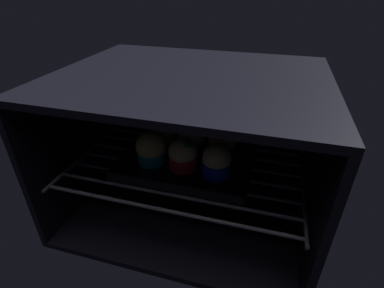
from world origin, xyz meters
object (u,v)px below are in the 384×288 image
at_px(muffin_row1_col0, 163,134).
at_px(muffin_row2_col2, 228,128).
at_px(muffin_row0_col1, 184,155).
at_px(muffin_row2_col1, 200,125).
at_px(muffin_row1_col2, 222,143).
at_px(muffin_row1_col1, 192,140).
at_px(muffin_row0_col2, 217,162).
at_px(baking_tray, 192,153).
at_px(muffin_row2_col0, 174,121).
at_px(muffin_row0_col0, 151,149).

relative_size(muffin_row1_col0, muffin_row2_col2, 1.06).
bearing_deg(muffin_row0_col1, muffin_row1_col0, 137.00).
bearing_deg(muffin_row2_col1, muffin_row1_col2, -47.83).
bearing_deg(muffin_row1_col1, muffin_row0_col2, -44.56).
bearing_deg(baking_tray, muffin_row2_col0, 133.37).
relative_size(muffin_row0_col0, muffin_row1_col0, 0.90).
xyz_separation_m(muffin_row0_col0, muffin_row2_col1, (0.08, 0.15, -0.00)).
bearing_deg(baking_tray, muffin_row2_col1, 89.87).
relative_size(baking_tray, muffin_row2_col2, 3.78).
distance_m(muffin_row1_col2, muffin_row2_col2, 0.08).
bearing_deg(muffin_row0_col1, muffin_row1_col1, 90.22).
height_order(muffin_row1_col0, muffin_row1_col2, muffin_row1_col0).
height_order(muffin_row1_col0, muffin_row2_col2, muffin_row1_col0).
xyz_separation_m(muffin_row0_col1, muffin_row1_col2, (0.07, 0.07, 0.00)).
bearing_deg(muffin_row2_col0, muffin_row0_col1, -63.48).
relative_size(muffin_row2_col0, muffin_row2_col2, 0.98).
xyz_separation_m(muffin_row0_col1, muffin_row2_col2, (0.07, 0.15, 0.00)).
height_order(muffin_row1_col1, muffin_row2_col0, muffin_row2_col0).
relative_size(muffin_row0_col0, muffin_row2_col1, 1.04).
relative_size(muffin_row0_col0, muffin_row1_col2, 0.92).
relative_size(muffin_row0_col2, muffin_row2_col0, 0.93).
xyz_separation_m(muffin_row0_col1, muffin_row2_col1, (-0.00, 0.16, 0.00)).
relative_size(baking_tray, muffin_row1_col0, 3.57).
bearing_deg(muffin_row2_col2, muffin_row1_col1, -132.75).
distance_m(muffin_row0_col2, muffin_row2_col0, 0.22).
bearing_deg(muffin_row0_col0, muffin_row1_col1, 40.73).
distance_m(muffin_row0_col0, muffin_row2_col0, 0.15).
relative_size(muffin_row0_col1, muffin_row0_col2, 1.03).
distance_m(baking_tray, muffin_row1_col2, 0.09).
bearing_deg(muffin_row1_col2, muffin_row0_col0, -155.73).
bearing_deg(muffin_row2_col0, muffin_row2_col2, -0.89).
height_order(muffin_row1_col2, muffin_row2_col0, muffin_row1_col2).
bearing_deg(muffin_row0_col0, muffin_row1_col2, 24.27).
relative_size(muffin_row1_col1, muffin_row2_col0, 0.96).
bearing_deg(muffin_row0_col2, muffin_row2_col0, 134.02).
bearing_deg(muffin_row2_col1, muffin_row0_col2, -63.87).
relative_size(muffin_row0_col1, muffin_row1_col0, 0.88).
height_order(muffin_row1_col2, muffin_row2_col1, muffin_row1_col2).
bearing_deg(muffin_row1_col1, muffin_row2_col0, 132.66).
relative_size(muffin_row1_col2, muffin_row2_col1, 1.13).
bearing_deg(muffin_row2_col2, muffin_row2_col0, 179.11).
distance_m(muffin_row1_col0, muffin_row2_col0, 0.08).
distance_m(baking_tray, muffin_row2_col1, 0.09).
bearing_deg(muffin_row0_col0, muffin_row0_col2, -2.51).
height_order(baking_tray, muffin_row1_col0, muffin_row1_col0).
relative_size(baking_tray, muffin_row2_col0, 3.84).
xyz_separation_m(muffin_row1_col0, muffin_row1_col1, (0.08, -0.00, -0.00)).
bearing_deg(muffin_row1_col2, muffin_row0_col1, -136.00).
height_order(baking_tray, muffin_row2_col0, muffin_row2_col0).
bearing_deg(muffin_row1_col0, muffin_row2_col2, 27.52).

